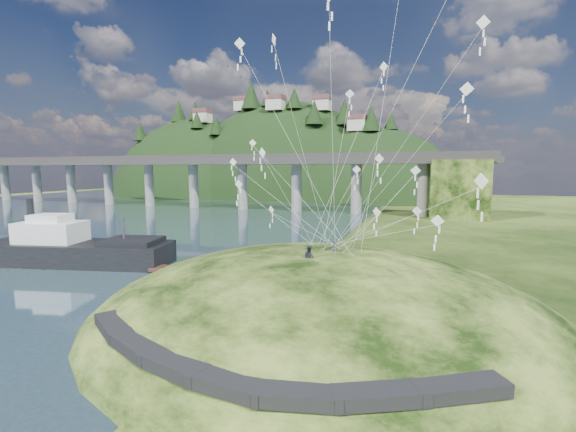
% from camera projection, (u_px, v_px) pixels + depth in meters
% --- Properties ---
extents(ground, '(320.00, 320.00, 0.00)m').
position_uv_depth(ground, '(212.00, 314.00, 29.35)').
color(ground, black).
rests_on(ground, ground).
extents(grass_hill, '(36.00, 32.00, 13.00)m').
position_uv_depth(grass_hill, '(320.00, 337.00, 28.73)').
color(grass_hill, black).
rests_on(grass_hill, ground).
extents(footpath, '(22.29, 5.84, 0.83)m').
position_uv_depth(footpath, '(243.00, 366.00, 17.49)').
color(footpath, black).
rests_on(footpath, ground).
extents(bridge, '(160.00, 11.00, 15.00)m').
position_uv_depth(bridge, '(261.00, 174.00, 102.50)').
color(bridge, '#2D2B2B').
rests_on(bridge, ground).
extents(far_ridge, '(153.00, 70.00, 94.50)m').
position_uv_depth(far_ridge, '(274.00, 214.00, 159.00)').
color(far_ridge, black).
rests_on(far_ridge, ground).
extents(work_barge, '(22.43, 10.68, 7.58)m').
position_uv_depth(work_barge, '(73.00, 248.00, 44.53)').
color(work_barge, black).
rests_on(work_barge, ground).
extents(wooden_dock, '(13.90, 4.32, 0.98)m').
position_uv_depth(wooden_dock, '(205.00, 276.00, 38.04)').
color(wooden_dock, '#392017').
rests_on(wooden_dock, ground).
extents(kite_flyers, '(2.03, 3.49, 1.70)m').
position_uv_depth(kite_flyers, '(316.00, 244.00, 26.76)').
color(kite_flyers, '#282B36').
rests_on(kite_flyers, ground).
extents(kite_swarm, '(19.19, 16.80, 21.09)m').
position_uv_depth(kite_swarm, '(356.00, 121.00, 28.06)').
color(kite_swarm, white).
rests_on(kite_swarm, ground).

